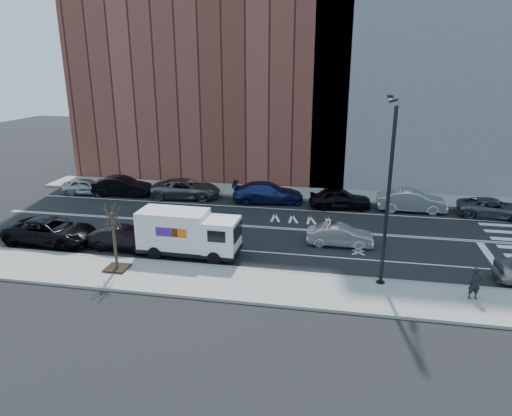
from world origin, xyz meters
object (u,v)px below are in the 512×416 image
(far_parked_b, at_px, (122,186))
(pedestrian, at_px, (475,283))
(fedex_van, at_px, (188,233))
(far_parked_a, at_px, (87,186))
(driving_sedan, at_px, (340,235))

(far_parked_b, height_order, pedestrian, pedestrian)
(fedex_van, bearing_deg, far_parked_a, 141.07)
(far_parked_b, distance_m, pedestrian, 28.43)
(far_parked_b, height_order, driving_sedan, far_parked_b)
(far_parked_b, relative_size, driving_sedan, 1.21)
(far_parked_a, relative_size, far_parked_b, 0.82)
(driving_sedan, bearing_deg, pedestrian, -133.66)
(driving_sedan, relative_size, pedestrian, 2.54)
(driving_sedan, height_order, pedestrian, pedestrian)
(far_parked_a, height_order, driving_sedan, far_parked_a)
(fedex_van, relative_size, driving_sedan, 1.48)
(driving_sedan, distance_m, pedestrian, 8.69)
(far_parked_b, relative_size, pedestrian, 3.08)
(driving_sedan, xyz_separation_m, pedestrian, (6.35, -5.92, 0.28))
(far_parked_b, xyz_separation_m, driving_sedan, (18.46, -7.97, -0.14))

